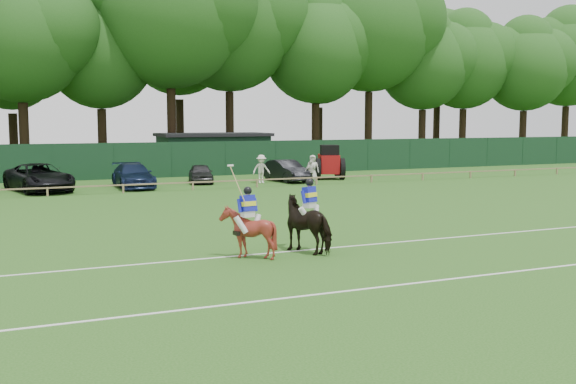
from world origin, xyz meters
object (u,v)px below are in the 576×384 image
spectator_right (313,168)px  spectator_mid (310,172)px  estate_black (286,171)px  suv_black (39,178)px  horse_chestnut (248,232)px  tractor (329,163)px  horse_dark (309,224)px  sedan_navy (133,176)px  spectator_left (261,169)px  utility_shed (213,153)px  hatch_grey (201,174)px

spectator_right → spectator_mid: bearing=-94.1°
estate_black → spectator_mid: spectator_mid is taller
suv_black → horse_chestnut: bearing=-93.4°
spectator_right → tractor: size_ratio=0.53×
horse_dark → spectator_right: 24.25m
horse_chestnut → sedan_navy: (0.80, 22.10, -0.05)m
spectator_left → utility_shed: utility_shed is taller
utility_shed → suv_black: bearing=-145.1°
horse_chestnut → tractor: (14.31, 22.74, 0.33)m
spectator_mid → spectator_right: spectator_right is taller
horse_dark → spectator_left: size_ratio=1.13×
horse_chestnut → hatch_grey: horse_chestnut is taller
sedan_navy → spectator_right: bearing=-0.4°
hatch_grey → tractor: 9.00m
spectator_left → spectator_right: bearing=3.6°
sedan_navy → utility_shed: size_ratio=0.59×
horse_chestnut → estate_black: horse_chestnut is taller
horse_chestnut → spectator_right: bearing=-128.4°
sedan_navy → spectator_right: size_ratio=2.90×
spectator_left → spectator_right: 3.74m
sedan_navy → estate_black: (10.04, 0.08, -0.02)m
estate_black → tractor: tractor is taller
horse_chestnut → suv_black: 22.62m
spectator_mid → tractor: 3.48m
tractor → hatch_grey: bearing=-164.1°
horse_chestnut → horse_dark: bearing=175.7°
estate_black → spectator_right: spectator_right is taller
suv_black → utility_shed: 16.14m
estate_black → spectator_right: size_ratio=2.50×
sedan_navy → estate_black: sedan_navy is taller
horse_chestnut → suv_black: (-4.52, 22.17, 0.02)m
horse_chestnut → hatch_grey: 23.98m
sedan_navy → spectator_left: 8.16m
hatch_grey → suv_black: bearing=-160.8°
suv_black → horse_dark: bearing=-88.2°
horse_dark → estate_black: 23.71m
spectator_left → sedan_navy: bearing=179.2°
horse_dark → estate_black: horse_dark is taller
spectator_left → estate_black: bearing=12.4°
hatch_grey → utility_shed: utility_shed is taller
horse_chestnut → utility_shed: 32.58m
spectator_right → tractor: tractor is taller
suv_black → utility_shed: (13.23, 9.21, 0.74)m
horse_chestnut → sedan_navy: 22.12m
horse_dark → spectator_right: size_ratio=1.20×
horse_dark → spectator_mid: size_ratio=1.39×
hatch_grey → utility_shed: size_ratio=0.43×
hatch_grey → spectator_left: 3.93m
spectator_mid → spectator_left: bearing=142.5°
horse_chestnut → utility_shed: (8.71, 31.38, 0.76)m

